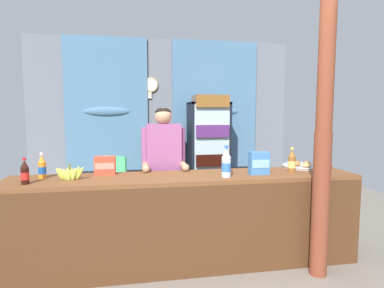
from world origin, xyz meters
name	(u,v)px	position (x,y,z in m)	size (l,w,h in m)	color
ground_plane	(177,234)	(0.00, 1.27, 0.00)	(8.24, 8.24, 0.00)	slate
back_wall_curtained	(164,117)	(0.00, 3.21, 1.46)	(4.67, 0.22, 2.83)	slate
stall_counter	(188,213)	(-0.01, 0.36, 0.57)	(3.43, 0.60, 0.91)	brown
timber_post	(323,138)	(1.19, 0.06, 1.29)	(0.18, 0.16, 2.70)	brown
drink_fridge	(209,144)	(0.74, 2.71, 0.99)	(0.67, 0.63, 1.82)	black
bottle_shelf_rack	(166,162)	(0.01, 2.90, 0.67)	(0.48, 0.28, 1.30)	brown
plastic_lawn_chair	(110,181)	(-0.90, 2.31, 0.49)	(0.61, 0.61, 0.86)	#4CC675
shopkeeper	(164,160)	(-0.19, 0.98, 0.99)	(0.49, 0.42, 1.58)	#28282D
soda_bottle_water	(226,164)	(0.36, 0.35, 1.04)	(0.09, 0.09, 0.31)	silver
soda_bottle_grape_soda	(316,165)	(1.30, 0.33, 1.00)	(0.06, 0.06, 0.23)	#56286B
soda_bottle_iced_tea	(292,162)	(1.11, 0.48, 1.02)	(0.08, 0.08, 0.26)	brown
soda_bottle_cola	(25,173)	(-1.44, 0.35, 1.01)	(0.07, 0.07, 0.23)	black
soda_bottle_orange_soda	(42,167)	(-1.37, 0.59, 1.01)	(0.07, 0.07, 0.25)	orange
snack_box_biscuit	(259,163)	(0.72, 0.42, 1.02)	(0.20, 0.11, 0.23)	#3D75B7
snack_box_crackers	(105,165)	(-0.80, 0.69, 1.00)	(0.20, 0.12, 0.18)	#E5422D
pastry_tray	(302,166)	(1.37, 0.72, 0.93)	(0.45, 0.45, 0.07)	#BCBCC1
banana_bunch	(70,174)	(-1.10, 0.46, 0.96)	(0.27, 0.06, 0.16)	#B7C647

